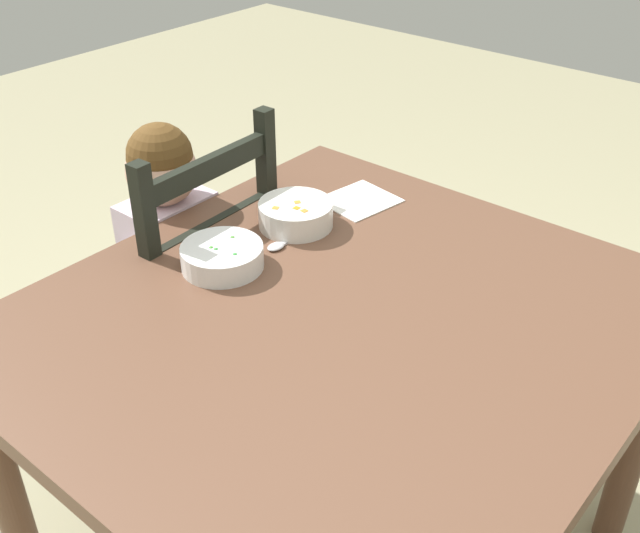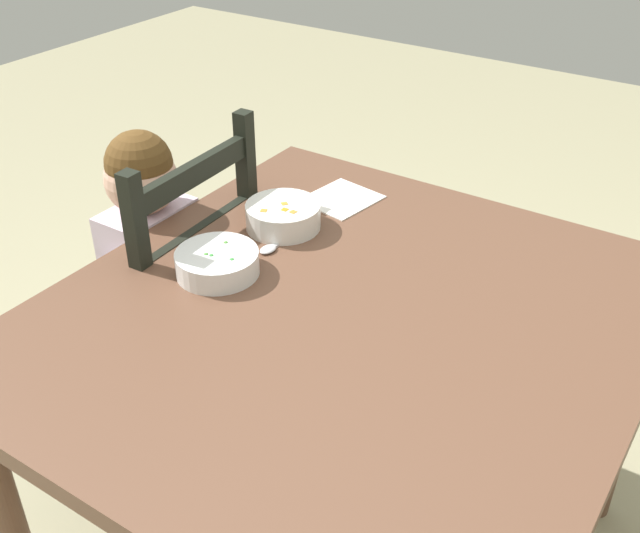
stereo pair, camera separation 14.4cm
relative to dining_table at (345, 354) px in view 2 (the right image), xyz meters
name	(u,v)px [view 2 (the right image)]	position (x,y,z in m)	size (l,w,h in m)	color
dining_table	(345,354)	(0.00, 0.00, 0.00)	(1.18, 1.09, 0.76)	brown
dining_chair	(167,315)	(0.09, 0.59, -0.20)	(0.44, 0.44, 0.97)	black
child_figure	(160,259)	(0.09, 0.59, -0.02)	(0.32, 0.31, 0.96)	silver
bowl_of_peas	(217,262)	(-0.03, 0.29, 0.13)	(0.17, 0.17, 0.05)	white
bowl_of_carrots	(283,215)	(0.20, 0.29, 0.13)	(0.17, 0.17, 0.06)	white
spoon	(274,246)	(0.12, 0.26, 0.11)	(0.14, 0.03, 0.01)	silver
paper_napkin	(341,199)	(0.39, 0.26, 0.10)	(0.17, 0.15, 0.00)	white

